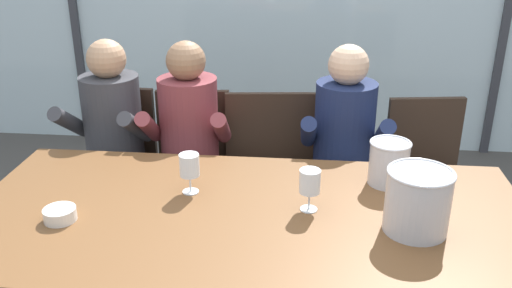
{
  "coord_description": "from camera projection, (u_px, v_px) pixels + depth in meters",
  "views": [
    {
      "loc": [
        0.22,
        -1.89,
        1.82
      ],
      "look_at": [
        0.0,
        0.35,
        0.87
      ],
      "focal_mm": 38.75,
      "sensor_mm": 36.0,
      "label": 1
    }
  ],
  "objects": [
    {
      "name": "ground",
      "position": [
        266.0,
        234.0,
        3.38
      ],
      "size": [
        14.0,
        14.0,
        0.0
      ],
      "primitive_type": "plane",
      "color": "#4C4742"
    },
    {
      "name": "dining_table",
      "position": [
        247.0,
        227.0,
        2.2
      ],
      "size": [
        2.24,
        1.08,
        0.72
      ],
      "color": "brown",
      "rests_on": "ground"
    },
    {
      "name": "chair_near_curtain",
      "position": [
        116.0,
        153.0,
        3.22
      ],
      "size": [
        0.46,
        0.46,
        0.89
      ],
      "rotation": [
        0.0,
        0.0,
        -0.04
      ],
      "color": "#332319",
      "rests_on": "ground"
    },
    {
      "name": "chair_left_of_center",
      "position": [
        193.0,
        158.0,
        3.17
      ],
      "size": [
        0.48,
        0.48,
        0.89
      ],
      "rotation": [
        0.0,
        0.0,
        0.1
      ],
      "color": "#332319",
      "rests_on": "ground"
    },
    {
      "name": "chair_center",
      "position": [
        262.0,
        161.0,
        3.12
      ],
      "size": [
        0.48,
        0.48,
        0.89
      ],
      "rotation": [
        0.0,
        0.0,
        0.1
      ],
      "color": "#332319",
      "rests_on": "ground"
    },
    {
      "name": "chair_right_of_center",
      "position": [
        335.0,
        161.0,
        3.12
      ],
      "size": [
        0.47,
        0.47,
        0.89
      ],
      "rotation": [
        0.0,
        0.0,
        0.07
      ],
      "color": "#332319",
      "rests_on": "ground"
    },
    {
      "name": "chair_near_window_right",
      "position": [
        427.0,
        167.0,
        3.04
      ],
      "size": [
        0.5,
        0.5,
        0.89
      ],
      "rotation": [
        0.0,
        0.0,
        0.14
      ],
      "color": "#332319",
      "rests_on": "ground"
    },
    {
      "name": "person_charcoal_jacket",
      "position": [
        108.0,
        136.0,
        3.01
      ],
      "size": [
        0.49,
        0.63,
        1.21
      ],
      "rotation": [
        0.0,
        0.0,
        -0.1
      ],
      "color": "#38383D",
      "rests_on": "ground"
    },
    {
      "name": "person_maroon_top",
      "position": [
        187.0,
        139.0,
        2.97
      ],
      "size": [
        0.48,
        0.62,
        1.21
      ],
      "rotation": [
        0.0,
        0.0,
        0.06
      ],
      "color": "brown",
      "rests_on": "ground"
    },
    {
      "name": "person_navy_polo",
      "position": [
        344.0,
        145.0,
        2.9
      ],
      "size": [
        0.46,
        0.61,
        1.21
      ],
      "rotation": [
        0.0,
        0.0,
        -0.0
      ],
      "color": "#192347",
      "rests_on": "ground"
    },
    {
      "name": "ice_bucket_primary",
      "position": [
        418.0,
        200.0,
        2.02
      ],
      "size": [
        0.24,
        0.24,
        0.24
      ],
      "color": "#B7B7BC",
      "rests_on": "dining_table"
    },
    {
      "name": "ice_bucket_secondary",
      "position": [
        389.0,
        162.0,
        2.38
      ],
      "size": [
        0.18,
        0.18,
        0.2
      ],
      "color": "#B7B7BC",
      "rests_on": "dining_table"
    },
    {
      "name": "tasting_bowl",
      "position": [
        60.0,
        214.0,
        2.12
      ],
      "size": [
        0.12,
        0.12,
        0.05
      ],
      "primitive_type": "cylinder",
      "color": "silver",
      "rests_on": "dining_table"
    },
    {
      "name": "wine_glass_by_left_taster",
      "position": [
        310.0,
        183.0,
        2.16
      ],
      "size": [
        0.08,
        0.08,
        0.17
      ],
      "color": "silver",
      "rests_on": "dining_table"
    },
    {
      "name": "wine_glass_near_bucket",
      "position": [
        189.0,
        167.0,
        2.3
      ],
      "size": [
        0.08,
        0.08,
        0.17
      ],
      "color": "silver",
      "rests_on": "dining_table"
    }
  ]
}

